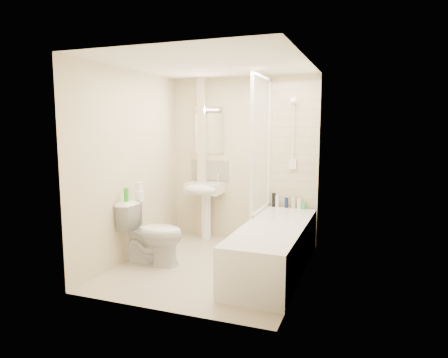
% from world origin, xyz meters
% --- Properties ---
extents(floor, '(2.50, 2.50, 0.00)m').
position_xyz_m(floor, '(0.00, 0.00, 0.00)').
color(floor, beige).
rests_on(floor, ground).
extents(wall_back, '(2.20, 0.02, 2.40)m').
position_xyz_m(wall_back, '(0.00, 1.25, 1.20)').
color(wall_back, beige).
rests_on(wall_back, ground).
extents(wall_left, '(0.02, 2.50, 2.40)m').
position_xyz_m(wall_left, '(-1.10, 0.00, 1.20)').
color(wall_left, beige).
rests_on(wall_left, ground).
extents(wall_right, '(0.02, 2.50, 2.40)m').
position_xyz_m(wall_right, '(1.10, 0.00, 1.20)').
color(wall_right, beige).
rests_on(wall_right, ground).
extents(ceiling, '(2.20, 2.50, 0.02)m').
position_xyz_m(ceiling, '(0.00, 0.00, 2.40)').
color(ceiling, white).
rests_on(ceiling, wall_back).
extents(tile_back, '(0.70, 0.01, 1.75)m').
position_xyz_m(tile_back, '(0.75, 1.24, 1.42)').
color(tile_back, beige).
rests_on(tile_back, wall_back).
extents(tile_right, '(0.01, 2.10, 1.75)m').
position_xyz_m(tile_right, '(1.09, 0.12, 1.42)').
color(tile_right, beige).
rests_on(tile_right, wall_right).
extents(pipe_boxing, '(0.12, 0.12, 2.40)m').
position_xyz_m(pipe_boxing, '(-0.62, 1.19, 1.20)').
color(pipe_boxing, beige).
rests_on(pipe_boxing, ground).
extents(splashback, '(0.60, 0.02, 0.30)m').
position_xyz_m(splashback, '(-0.52, 1.24, 1.03)').
color(splashback, beige).
rests_on(splashback, wall_back).
extents(mirror, '(0.46, 0.01, 0.60)m').
position_xyz_m(mirror, '(-0.52, 1.24, 1.58)').
color(mirror, white).
rests_on(mirror, wall_back).
extents(strip_light, '(0.42, 0.07, 0.07)m').
position_xyz_m(strip_light, '(-0.52, 1.22, 1.95)').
color(strip_light, silver).
rests_on(strip_light, wall_back).
extents(bathtub, '(0.70, 2.10, 0.55)m').
position_xyz_m(bathtub, '(0.75, 0.12, 0.29)').
color(bathtub, white).
rests_on(bathtub, ground).
extents(shower_screen, '(0.04, 0.92, 1.80)m').
position_xyz_m(shower_screen, '(0.40, 0.80, 1.45)').
color(shower_screen, white).
rests_on(shower_screen, bathtub).
extents(shower_fixture, '(0.10, 0.16, 0.99)m').
position_xyz_m(shower_fixture, '(0.75, 1.19, 1.55)').
color(shower_fixture, white).
rests_on(shower_fixture, wall_back).
extents(pedestal_sink, '(0.51, 0.47, 0.98)m').
position_xyz_m(pedestal_sink, '(-0.52, 1.01, 0.69)').
color(pedestal_sink, white).
rests_on(pedestal_sink, ground).
extents(bottle_black_a, '(0.05, 0.05, 0.20)m').
position_xyz_m(bottle_black_a, '(0.50, 1.16, 0.65)').
color(bottle_black_a, black).
rests_on(bottle_black_a, bathtub).
extents(bottle_white_a, '(0.05, 0.05, 0.16)m').
position_xyz_m(bottle_white_a, '(0.55, 1.16, 0.63)').
color(bottle_white_a, white).
rests_on(bottle_white_a, bathtub).
extents(bottle_blue, '(0.05, 0.05, 0.14)m').
position_xyz_m(bottle_blue, '(0.68, 1.16, 0.62)').
color(bottle_blue, navy).
rests_on(bottle_blue, bathtub).
extents(bottle_cream, '(0.07, 0.07, 0.17)m').
position_xyz_m(bottle_cream, '(0.78, 1.16, 0.63)').
color(bottle_cream, beige).
rests_on(bottle_cream, bathtub).
extents(bottle_white_b, '(0.06, 0.06, 0.14)m').
position_xyz_m(bottle_white_b, '(0.86, 1.16, 0.62)').
color(bottle_white_b, white).
rests_on(bottle_white_b, bathtub).
extents(bottle_green, '(0.07, 0.07, 0.08)m').
position_xyz_m(bottle_green, '(0.92, 1.16, 0.59)').
color(bottle_green, '#31C05B').
rests_on(bottle_green, bathtub).
extents(toilet, '(0.60, 0.86, 0.79)m').
position_xyz_m(toilet, '(-0.72, -0.16, 0.39)').
color(toilet, white).
rests_on(toilet, ground).
extents(toilet_roll_lower, '(0.12, 0.12, 0.11)m').
position_xyz_m(toilet_roll_lower, '(-0.93, -0.09, 0.84)').
color(toilet_roll_lower, white).
rests_on(toilet_roll_lower, toilet).
extents(toilet_roll_upper, '(0.10, 0.10, 0.10)m').
position_xyz_m(toilet_roll_upper, '(-0.96, -0.05, 0.94)').
color(toilet_roll_upper, white).
rests_on(toilet_roll_upper, toilet_roll_lower).
extents(green_bottle, '(0.06, 0.06, 0.17)m').
position_xyz_m(green_bottle, '(-1.00, -0.28, 0.87)').
color(green_bottle, green).
rests_on(green_bottle, toilet).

